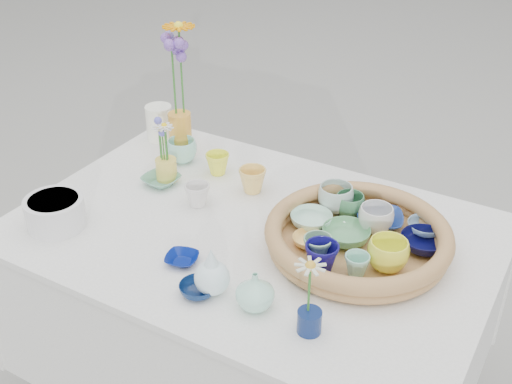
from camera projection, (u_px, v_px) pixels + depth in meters
The scene contains 32 objects.
wicker_tray at pixel (358, 238), 1.62m from camera, with size 0.47×0.47×0.08m, color olive, non-canonical shape.
tray_ceramic_0 at pixel (380, 220), 1.70m from camera, with size 0.12×0.12×0.03m, color navy.
tray_ceramic_1 at pixel (424, 243), 1.60m from camera, with size 0.12×0.12×0.04m, color black.
tray_ceramic_2 at pixel (388, 255), 1.53m from camera, with size 0.10×0.10×0.08m, color yellow.
tray_ceramic_3 at pixel (346, 235), 1.63m from camera, with size 0.12×0.12×0.04m, color #5B9C68.
tray_ceramic_4 at pixel (318, 249), 1.55m from camera, with size 0.07×0.07×0.07m, color #82B98F.
tray_ceramic_5 at pixel (311, 220), 1.69m from camera, with size 0.11×0.11×0.03m, color #B2E1CC.
tray_ceramic_6 at pixel (336, 199), 1.75m from camera, with size 0.10×0.10×0.08m, color #AAC4BC.
tray_ceramic_7 at pixel (376, 219), 1.66m from camera, with size 0.09×0.09×0.07m, color silver.
tray_ceramic_8 at pixel (426, 228), 1.67m from camera, with size 0.10×0.10×0.03m, color #7CA8D1.
tray_ceramic_9 at pixel (322, 258), 1.52m from camera, with size 0.08×0.08×0.08m, color #0E0A55.
tray_ceramic_10 at pixel (309, 241), 1.62m from camera, with size 0.08×0.08×0.03m, color #FAC469.
tray_ceramic_11 at pixel (357, 265), 1.51m from camera, with size 0.06×0.06×0.06m, color #89CCB3.
tray_ceramic_12 at pixel (350, 205), 1.73m from camera, with size 0.08×0.08×0.06m, color #3F7D52.
loose_ceramic_0 at pixel (218, 164), 1.96m from camera, with size 0.07×0.07×0.07m, color #F0F736.
loose_ceramic_1 at pixel (252, 180), 1.87m from camera, with size 0.08×0.08×0.07m, color #F2C761.
loose_ceramic_2 at pixel (161, 180), 1.92m from camera, with size 0.11×0.11×0.03m, color #609E83.
loose_ceramic_3 at pixel (198, 195), 1.81m from camera, with size 0.07×0.07×0.07m, color silver.
loose_ceramic_4 at pixel (182, 259), 1.59m from camera, with size 0.08×0.08×0.02m, color navy.
loose_ceramic_5 at pixel (182, 151), 2.03m from camera, with size 0.09×0.09×0.07m, color #97DECE.
loose_ceramic_6 at pixel (198, 289), 1.48m from camera, with size 0.09×0.09×0.03m, color #0C214C.
fluted_bowl at pixel (55, 212), 1.71m from camera, with size 0.16×0.16×0.08m, color silver, non-canonical shape.
bud_vase_paleblue at pixel (212, 270), 1.46m from camera, with size 0.08×0.08×0.13m, color white, non-canonical shape.
bud_vase_seafoam at pixel (255, 291), 1.43m from camera, with size 0.09×0.09×0.09m, color #A4E5CA.
bud_vase_cobalt at pixel (309, 321), 1.37m from camera, with size 0.05×0.05×0.05m, color #0F2051.
single_daisy at pixel (309, 289), 1.33m from camera, with size 0.08×0.08×0.14m, color beige, non-canonical shape.
tall_vase_yellow at pixel (180, 133), 2.07m from camera, with size 0.07×0.07×0.14m, color gold.
gerbera at pixel (181, 71), 1.97m from camera, with size 0.11×0.11×0.30m, color orange, non-canonical shape.
hydrangea at pixel (174, 82), 1.98m from camera, with size 0.08×0.08×0.29m, color #645EB6, non-canonical shape.
white_pitcher at pixel (159, 123), 2.16m from camera, with size 0.12×0.09×0.12m, color white, non-canonical shape.
daisy_cup at pixel (166, 169), 1.93m from camera, with size 0.06×0.06×0.07m, color #EDD052.
daisy_posy at pixel (165, 137), 1.88m from camera, with size 0.08×0.08×0.15m, color white, non-canonical shape.
Camera 1 is at (0.72, -1.23, 1.74)m, focal length 45.00 mm.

